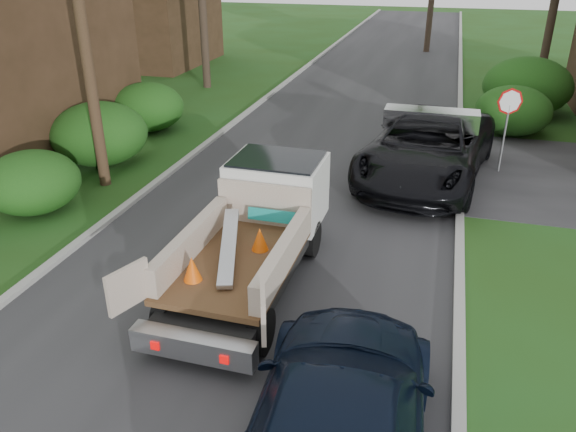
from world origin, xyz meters
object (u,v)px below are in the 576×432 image
at_px(navy_suv, 336,430).
at_px(flatbed_truck, 262,218).
at_px(stop_sign, 508,113).
at_px(black_pickup, 428,147).
at_px(house_left_far, 139,6).

bearing_deg(navy_suv, flatbed_truck, -65.50).
bearing_deg(stop_sign, navy_suv, -102.44).
bearing_deg(flatbed_truck, navy_suv, -61.75).
distance_m(stop_sign, navy_suv, 12.11).
distance_m(black_pickup, navy_suv, 10.70).
height_order(flatbed_truck, navy_suv, flatbed_truck).
relative_size(house_left_far, black_pickup, 1.14).
bearing_deg(flatbed_truck, black_pickup, 64.48).
bearing_deg(navy_suv, stop_sign, -105.43).
relative_size(house_left_far, navy_suv, 1.37).
bearing_deg(stop_sign, house_left_far, 145.19).
height_order(stop_sign, black_pickup, stop_sign).
xyz_separation_m(stop_sign, flatbed_truck, (-5.04, -7.09, -0.66)).
xyz_separation_m(flatbed_truck, navy_suv, (2.44, -4.70, -0.31)).
bearing_deg(house_left_far, stop_sign, -34.81).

